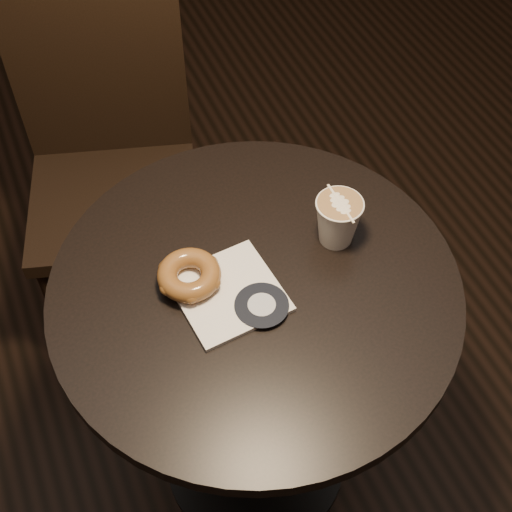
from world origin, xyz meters
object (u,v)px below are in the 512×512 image
chair (107,141)px  latte_cup (338,221)px  cafe_table (255,346)px  pastry_bag (229,293)px  doughnut (189,275)px

chair → latte_cup: size_ratio=10.90×
cafe_table → chair: chair is taller
chair → pastry_bag: (0.05, -0.65, 0.19)m
cafe_table → doughnut: bearing=155.9°
pastry_bag → latte_cup: latte_cup is taller
cafe_table → pastry_bag: bearing=-178.3°
chair → latte_cup: chair is taller
cafe_table → latte_cup: 0.30m
chair → pastry_bag: size_ratio=6.12×
cafe_table → latte_cup: size_ratio=8.15×
pastry_bag → doughnut: (-0.05, 0.05, 0.02)m
cafe_table → latte_cup: bearing=12.0°
pastry_bag → latte_cup: 0.23m
cafe_table → doughnut: (-0.10, 0.04, 0.22)m
chair → cafe_table: bearing=-64.1°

